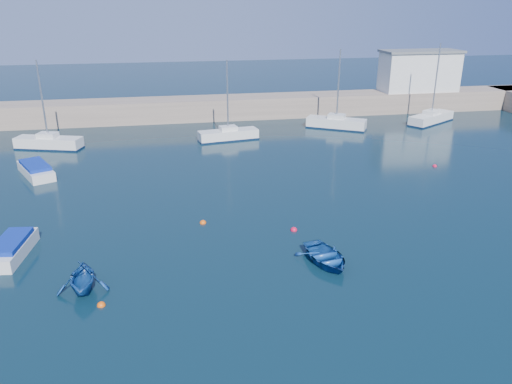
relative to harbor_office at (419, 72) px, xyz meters
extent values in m
plane|color=#0A222E|center=(-30.00, -46.00, -5.10)|extent=(220.00, 220.00, 0.00)
cube|color=gray|center=(-30.00, 0.00, -3.80)|extent=(96.00, 4.50, 2.60)
cube|color=silver|center=(0.00, 0.00, 0.00)|extent=(10.00, 4.00, 5.00)
cube|color=silver|center=(-45.33, -10.80, -4.53)|extent=(6.84, 3.76, 1.15)
cylinder|color=#B7BABC|center=(-45.33, -10.80, -0.16)|extent=(0.17, 0.17, 7.57)
cube|color=silver|center=(-27.13, -10.87, -4.56)|extent=(6.55, 2.81, 1.08)
cylinder|color=#B7BABC|center=(-27.13, -10.87, -0.38)|extent=(0.16, 0.16, 7.29)
cube|color=silver|center=(-14.07, -8.03, -4.50)|extent=(6.78, 5.16, 1.20)
cylinder|color=#B7BABC|center=(-14.07, -8.03, 0.00)|extent=(0.18, 0.18, 7.80)
cube|color=silver|center=(-1.76, -7.47, -4.54)|extent=(7.17, 5.51, 1.11)
cylinder|color=#B7BABC|center=(-1.76, -7.47, 0.15)|extent=(0.16, 0.16, 8.27)
cube|color=silver|center=(-42.97, -34.32, -4.70)|extent=(2.08, 4.58, 0.79)
cube|color=navy|center=(-42.97, -34.32, -4.16)|extent=(1.87, 3.48, 0.30)
cube|color=silver|center=(-44.80, -19.32, -4.71)|extent=(3.96, 5.53, 0.79)
cube|color=navy|center=(-44.80, -19.32, -4.16)|extent=(3.30, 4.31, 0.29)
imported|color=navy|center=(-25.28, -38.50, -4.71)|extent=(3.35, 4.21, 0.78)
imported|color=navy|center=(-38.42, -39.00, -4.31)|extent=(2.77, 3.15, 1.59)
sphere|color=#E9540C|center=(-37.40, -40.55, -5.10)|extent=(0.42, 0.42, 0.42)
sphere|color=red|center=(-25.95, -33.98, -5.10)|extent=(0.45, 0.45, 0.45)
sphere|color=#E9540C|center=(-31.67, -31.77, -5.10)|extent=(0.44, 0.44, 0.44)
sphere|color=red|center=(-10.09, -23.38, -5.10)|extent=(0.40, 0.40, 0.40)
camera|label=1|loc=(-33.78, -62.37, 8.86)|focal=35.00mm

